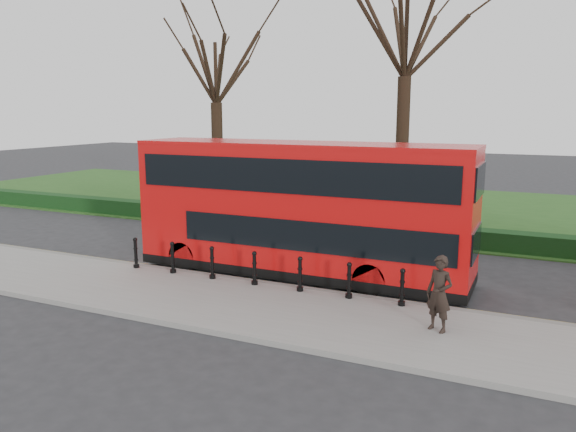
% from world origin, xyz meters
% --- Properties ---
extents(ground, '(120.00, 120.00, 0.00)m').
position_xyz_m(ground, '(0.00, 0.00, 0.00)').
color(ground, '#28282B').
rests_on(ground, ground).
extents(pavement, '(60.00, 4.00, 0.15)m').
position_xyz_m(pavement, '(0.00, -3.00, 0.07)').
color(pavement, gray).
rests_on(pavement, ground).
extents(kerb, '(60.00, 0.25, 0.16)m').
position_xyz_m(kerb, '(0.00, -1.00, 0.07)').
color(kerb, slate).
rests_on(kerb, ground).
extents(grass_verge, '(60.00, 18.00, 0.06)m').
position_xyz_m(grass_verge, '(0.00, 15.00, 0.03)').
color(grass_verge, '#25511B').
rests_on(grass_verge, ground).
extents(hedge, '(60.00, 0.90, 0.80)m').
position_xyz_m(hedge, '(0.00, 6.80, 0.40)').
color(hedge, black).
rests_on(hedge, ground).
extents(yellow_line_outer, '(60.00, 0.10, 0.01)m').
position_xyz_m(yellow_line_outer, '(0.00, -0.70, 0.01)').
color(yellow_line_outer, yellow).
rests_on(yellow_line_outer, ground).
extents(yellow_line_inner, '(60.00, 0.10, 0.01)m').
position_xyz_m(yellow_line_inner, '(0.00, -0.50, 0.01)').
color(yellow_line_inner, yellow).
rests_on(yellow_line_inner, ground).
extents(tree_left, '(6.78, 6.78, 10.59)m').
position_xyz_m(tree_left, '(-8.00, 10.00, 7.70)').
color(tree_left, black).
rests_on(tree_left, ground).
extents(tree_mid, '(8.07, 8.07, 12.61)m').
position_xyz_m(tree_mid, '(2.00, 10.00, 9.17)').
color(tree_mid, black).
rests_on(tree_mid, ground).
extents(bollard_row, '(9.27, 0.15, 1.00)m').
position_xyz_m(bollard_row, '(0.22, -1.35, 0.65)').
color(bollard_row, black).
rests_on(bollard_row, pavement).
extents(bus_lead, '(11.08, 2.54, 4.41)m').
position_xyz_m(bus_lead, '(0.91, 0.59, 2.22)').
color(bus_lead, red).
rests_on(bus_lead, ground).
extents(pedestrian, '(0.81, 0.69, 1.87)m').
position_xyz_m(pedestrian, '(6.00, -2.76, 1.09)').
color(pedestrian, black).
rests_on(pedestrian, pavement).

